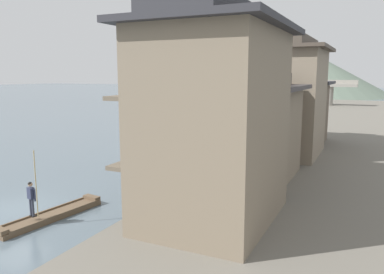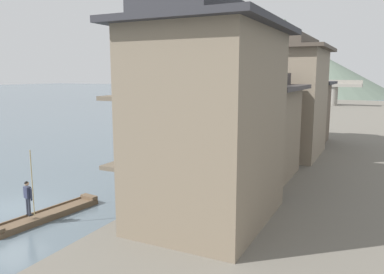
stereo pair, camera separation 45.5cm
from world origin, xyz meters
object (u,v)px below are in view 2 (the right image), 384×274
boat_moored_second (167,145)px  house_waterfront_narrow (301,108)px  boatman_person (28,194)px  mooring_post_dock_near (181,181)px  house_waterfront_tall (289,98)px  mooring_post_dock_far (274,132)px  house_waterfront_nearest (209,118)px  boat_moored_third (198,164)px  boat_moored_nearest (301,113)px  house_waterfront_second (255,127)px  mooring_post_dock_mid (234,153)px  stone_bridge (293,89)px  boat_moored_far (295,117)px  boat_foreground_poled (48,215)px

boat_moored_second → house_waterfront_narrow: (11.30, 4.87, 3.50)m
boatman_person → mooring_post_dock_near: (4.48, 6.17, -0.42)m
house_waterfront_tall → mooring_post_dock_far: 9.74m
house_waterfront_nearest → mooring_post_dock_near: house_waterfront_nearest is taller
boatman_person → house_waterfront_tall: size_ratio=0.35×
house_waterfront_tall → boat_moored_third: bearing=-138.2°
house_waterfront_nearest → house_waterfront_narrow: bearing=90.4°
boat_moored_nearest → house_waterfront_second: (5.52, -44.70, 3.51)m
boat_moored_nearest → mooring_post_dock_near: 48.69m
boatman_person → boat_moored_second: 19.40m
mooring_post_dock_mid → boatman_person: bearing=-107.3°
boatman_person → mooring_post_dock_mid: 15.05m
mooring_post_dock_far → house_waterfront_second: bearing=-79.9°
boat_moored_third → mooring_post_dock_near: 7.06m
mooring_post_dock_near → stone_bridge: bearing=96.4°
house_waterfront_tall → house_waterfront_narrow: 6.38m
boatman_person → house_waterfront_nearest: 8.82m
house_waterfront_narrow → mooring_post_dock_near: size_ratio=8.45×
boat_moored_far → mooring_post_dock_mid: size_ratio=6.70×
boatman_person → stone_bridge: (-2.39, 67.58, 2.25)m
house_waterfront_second → mooring_post_dock_mid: house_waterfront_second is taller
boat_moored_nearest → boat_moored_third: boat_moored_third is taller
boatman_person → stone_bridge: size_ratio=0.12×
mooring_post_dock_far → boat_moored_far: bearing=96.0°
boat_foreground_poled → boat_moored_third: (2.20, 11.92, 0.16)m
boat_moored_third → house_waterfront_tall: size_ratio=0.48×
house_waterfront_tall → mooring_post_dock_mid: size_ratio=12.48×
boatman_person → mooring_post_dock_mid: size_ratio=4.34×
boat_foreground_poled → house_waterfront_tall: (7.49, 16.64, 4.80)m
boat_moored_nearest → house_waterfront_tall: size_ratio=0.51×
house_waterfront_tall → stone_bridge: (-9.98, 50.00, -1.26)m
boat_foreground_poled → house_waterfront_narrow: 24.29m
house_waterfront_nearest → house_waterfront_tall: same height
house_waterfront_narrow → boat_moored_nearest: bearing=100.3°
house_waterfront_narrow → stone_bridge: house_waterfront_narrow is taller
boat_foreground_poled → mooring_post_dock_near: mooring_post_dock_near is taller
boatman_person → house_waterfront_narrow: house_waterfront_narrow is taller
boatman_person → house_waterfront_narrow: bearing=72.7°
boat_moored_second → mooring_post_dock_mid: mooring_post_dock_mid is taller
boat_moored_second → house_waterfront_nearest: 20.38m
boat_moored_far → mooring_post_dock_near: 41.61m
house_waterfront_second → stone_bridge: (-9.70, 57.50, 0.03)m
boat_moored_nearest → boat_moored_second: boat_moored_second is taller
boat_moored_nearest → boat_moored_far: bearing=-86.7°
boatman_person → mooring_post_dock_near: boatman_person is taller
boatman_person → boat_moored_far: (2.19, 47.71, -1.28)m
house_waterfront_narrow → boat_moored_far: bearing=102.4°
boat_moored_second → stone_bridge: (1.49, 48.62, 3.52)m
mooring_post_dock_mid → stone_bridge: stone_bridge is taller
boat_foreground_poled → stone_bridge: 66.78m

